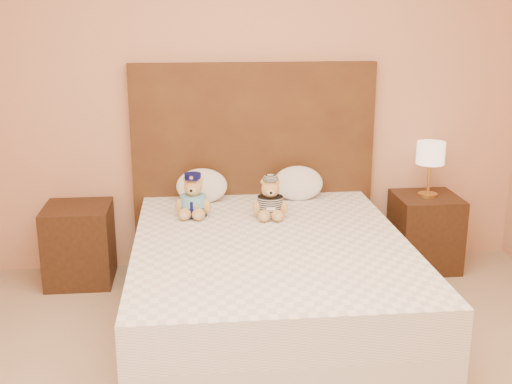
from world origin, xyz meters
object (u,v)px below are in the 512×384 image
Objects in this scene: nightstand_left at (79,244)px; pillow_left at (202,184)px; teddy_prisoner at (270,198)px; lamp at (431,156)px; nightstand_right at (425,232)px; bed at (271,283)px; pillow_right at (298,182)px; teddy_police at (193,195)px.

pillow_left reaches higher than nightstand_left.
lamp is at bearing 21.04° from teddy_prisoner.
bed is at bearing -147.38° from nightstand_right.
teddy_prisoner is 0.60m from pillow_left.
teddy_prisoner reaches higher than pillow_left.
pillow_right is (-0.95, 0.03, 0.40)m from nightstand_right.
lamp is 0.97m from pillow_right.
lamp is at bearing 19.96° from teddy_police.
pillow_right reaches higher than nightstand_right.
teddy_police reaches higher than nightstand_right.
teddy_police is at bearing -170.01° from nightstand_right.
lamp reaches higher than teddy_police.
pillow_right reaches higher than nightstand_left.
pillow_left is (0.87, 0.03, 0.40)m from nightstand_left.
pillow_right is at bearing 61.98° from teddy_prisoner.
lamp is at bearing -1.05° from pillow_left.
nightstand_left is 2.50m from nightstand_right.
teddy_police reaches higher than pillow_left.
lamp is 1.12× the size of pillow_right.
bed is 3.64× the size of nightstand_right.
teddy_prisoner is at bearing -162.45° from nightstand_right.
teddy_police is at bearing -20.41° from nightstand_left.
teddy_prisoner is (1.30, -0.38, 0.41)m from nightstand_left.
nightstand_right is at bearing 32.62° from bed.
bed is 1.48m from nightstand_left.
nightstand_left is at bearing 180.00° from lamp.
pillow_right is (1.55, 0.03, 0.40)m from nightstand_left.
nightstand_right is 1.92× the size of teddy_police.
bed is 6.98× the size of teddy_police.
pillow_left is (-0.43, 0.41, -0.01)m from teddy_prisoner.
pillow_left reaches higher than bed.
nightstand_right is 1.54× the size of pillow_left.
teddy_prisoner is at bearing 83.49° from bed.
nightstand_left is at bearing 167.16° from teddy_prisoner.
nightstand_right is at bearing 21.04° from teddy_prisoner.
lamp is (2.50, 0.00, 0.57)m from nightstand_left.
nightstand_left is 1.00× the size of nightstand_right.
lamp is 1.49× the size of teddy_prisoner.
teddy_police reaches higher than teddy_prisoner.
teddy_police is at bearing -156.22° from pillow_right.
pillow_left is at bearing 180.00° from pillow_right.
pillow_right is at bearing 70.16° from bed.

